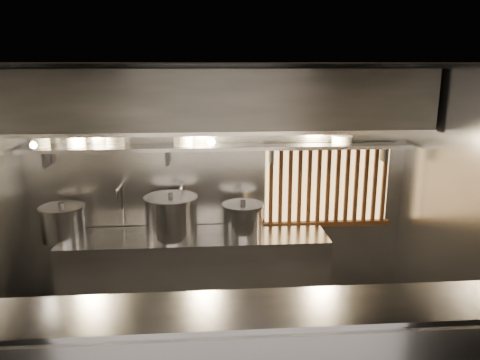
{
  "coord_description": "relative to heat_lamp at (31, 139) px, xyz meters",
  "views": [
    {
      "loc": [
        -0.18,
        -3.91,
        2.79
      ],
      "look_at": [
        0.17,
        0.55,
        1.68
      ],
      "focal_mm": 35.0,
      "sensor_mm": 36.0,
      "label": 1
    }
  ],
  "objects": [
    {
      "name": "ceiling",
      "position": [
        1.9,
        -0.85,
        0.73
      ],
      "size": [
        4.5,
        4.5,
        0.0
      ],
      "primitive_type": "plane",
      "rotation": [
        3.14,
        0.0,
        0.0
      ],
      "color": "black",
      "rests_on": "wall_back"
    },
    {
      "name": "wall_back",
      "position": [
        1.9,
        0.65,
        -0.67
      ],
      "size": [
        4.5,
        0.0,
        4.5
      ],
      "primitive_type": "plane",
      "rotation": [
        1.57,
        0.0,
        0.0
      ],
      "color": "gray",
      "rests_on": "floor"
    },
    {
      "name": "wall_right",
      "position": [
        4.15,
        -0.85,
        -0.67
      ],
      "size": [
        0.0,
        3.0,
        3.0
      ],
      "primitive_type": "plane",
      "rotation": [
        1.57,
        0.0,
        -1.57
      ],
      "color": "gray",
      "rests_on": "floor"
    },
    {
      "name": "cooking_bench",
      "position": [
        1.6,
        0.28,
        -1.62
      ],
      "size": [
        3.0,
        0.7,
        0.9
      ],
      "primitive_type": "cube",
      "color": "#9D9DA3",
      "rests_on": "floor"
    },
    {
      "name": "bowl_shelf",
      "position": [
        1.9,
        0.47,
        -0.19
      ],
      "size": [
        4.4,
        0.34,
        0.04
      ],
      "primitive_type": "cube",
      "color": "#9D9DA3",
      "rests_on": "wall_back"
    },
    {
      "name": "exhaust_hood",
      "position": [
        1.9,
        0.25,
        0.36
      ],
      "size": [
        4.4,
        0.81,
        0.65
      ],
      "color": "#2D2D30",
      "rests_on": "ceiling"
    },
    {
      "name": "wood_screen",
      "position": [
        3.2,
        0.6,
        -0.69
      ],
      "size": [
        1.56,
        0.09,
        1.04
      ],
      "color": "#EBB769",
      "rests_on": "wall_back"
    },
    {
      "name": "faucet_left",
      "position": [
        0.75,
        0.52,
        -0.76
      ],
      "size": [
        0.04,
        0.3,
        0.5
      ],
      "color": "silver",
      "rests_on": "wall_back"
    },
    {
      "name": "faucet_right",
      "position": [
        1.45,
        0.52,
        -0.76
      ],
      "size": [
        0.04,
        0.3,
        0.5
      ],
      "color": "silver",
      "rests_on": "wall_back"
    },
    {
      "name": "heat_lamp",
      "position": [
        0.0,
        0.0,
        0.0
      ],
      "size": [
        0.25,
        0.35,
        0.2
      ],
      "color": "#9D9DA3",
      "rests_on": "exhaust_hood"
    },
    {
      "name": "pendant_bulb",
      "position": [
        1.8,
        0.35,
        -0.11
      ],
      "size": [
        0.09,
        0.09,
        0.19
      ],
      "color": "#2D2D30",
      "rests_on": "exhaust_hood"
    },
    {
      "name": "stock_pot_left",
      "position": [
        0.15,
        0.28,
        -0.98
      ],
      "size": [
        0.58,
        0.58,
        0.42
      ],
      "rotation": [
        0.0,
        0.0,
        0.19
      ],
      "color": "#9D9DA3",
      "rests_on": "cooking_bench"
    },
    {
      "name": "stock_pot_mid",
      "position": [
        1.34,
        0.26,
        -0.93
      ],
      "size": [
        0.67,
        0.67,
        0.51
      ],
      "rotation": [
        0.0,
        0.0,
        -0.13
      ],
      "color": "#9D9DA3",
      "rests_on": "cooking_bench"
    },
    {
      "name": "stock_pot_right",
      "position": [
        2.14,
        0.28,
        -0.98
      ],
      "size": [
        0.52,
        0.52,
        0.4
      ],
      "rotation": [
        0.0,
        0.0,
        0.1
      ],
      "color": "#9D9DA3",
      "rests_on": "cooking_bench"
    },
    {
      "name": "bowl_stack_0",
      "position": [
        -0.06,
        0.47,
        -0.1
      ],
      "size": [
        0.2,
        0.2,
        0.13
      ],
      "color": "white",
      "rests_on": "bowl_shelf"
    },
    {
      "name": "bowl_stack_1",
      "position": [
        0.31,
        0.47,
        -0.08
      ],
      "size": [
        0.22,
        0.22,
        0.17
      ],
      "color": "white",
      "rests_on": "bowl_shelf"
    },
    {
      "name": "bowl_stack_2",
      "position": [
        0.74,
        0.47,
        -0.1
      ],
      "size": [
        0.22,
        0.22,
        0.13
      ],
      "color": "white",
      "rests_on": "bowl_shelf"
    },
    {
      "name": "bowl_stack_3",
      "position": [
        1.49,
        0.47,
        -0.1
      ],
      "size": [
        0.23,
        0.23,
        0.13
      ],
      "color": "white",
      "rests_on": "bowl_shelf"
    },
    {
      "name": "bowl_stack_4",
      "position": [
        3.3,
        0.47,
        -0.12
      ],
      "size": [
        0.24,
        0.24,
        0.09
      ],
      "color": "white",
      "rests_on": "bowl_shelf"
    }
  ]
}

